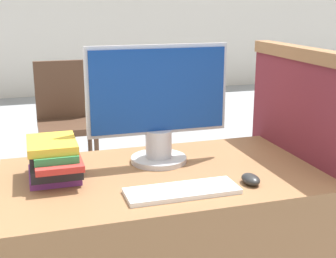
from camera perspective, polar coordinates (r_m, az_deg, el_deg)
The scene contains 6 objects.
carrel_divider at distance 2.04m, azimuth 15.50°, elevation -6.85°, with size 0.07×0.75×1.17m.
monitor at distance 1.78m, azimuth -1.18°, elevation 2.94°, with size 0.55×0.22×0.46m.
keyboard at distance 1.55m, azimuth 1.72°, elevation -7.56°, with size 0.38×0.13×0.02m.
mouse at distance 1.64m, azimuth 10.05°, elevation -6.04°, with size 0.06×0.09×0.03m.
book_stack at distance 1.69m, azimuth -13.64°, elevation -3.67°, with size 0.18×0.28×0.14m.
far_chair at distance 3.74m, azimuth -12.33°, elevation 1.82°, with size 0.44×0.44×0.90m.
Camera 1 is at (-0.45, -1.20, 1.35)m, focal length 50.00 mm.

